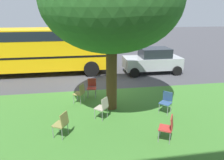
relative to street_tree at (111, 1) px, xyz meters
name	(u,v)px	position (x,y,z in m)	size (l,w,h in m)	color
ground	(110,88)	(-0.31, -2.43, -4.31)	(80.00, 80.00, 0.00)	#424247
grass_verge	(122,116)	(-0.31, 0.77, -4.31)	(48.00, 6.00, 0.01)	#3D752D
street_tree	(111,1)	(0.00, 0.00, 0.00)	(5.20, 5.20, 6.25)	brown
chair_0	(103,107)	(0.48, 0.87, -3.79)	(0.59, 0.58, 0.88)	#ADA393
chair_1	(62,123)	(1.93, 1.86, -3.79)	(0.57, 0.56, 0.88)	olive
chair_2	(166,101)	(-2.12, 0.74, -3.79)	(0.59, 0.59, 0.88)	#335184
chair_3	(80,92)	(1.30, -0.75, -3.79)	(0.57, 0.56, 0.88)	olive
chair_4	(168,126)	(-1.37, 2.63, -3.79)	(0.57, 0.57, 0.88)	#B7332D
chair_5	(92,86)	(0.73, -1.44, -3.79)	(0.48, 0.48, 0.88)	#B7332D
parked_car	(153,60)	(-3.53, -4.91, -3.47)	(3.70, 1.92, 1.65)	#ADB2B7
school_bus	(27,47)	(4.52, -5.97, -2.55)	(10.40, 2.80, 2.88)	yellow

